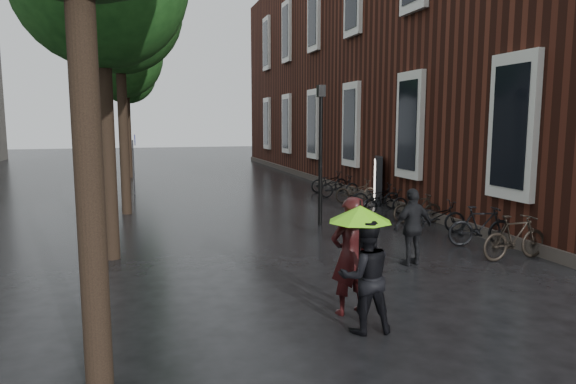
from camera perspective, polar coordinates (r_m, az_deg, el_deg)
name	(u,v)px	position (r m, az deg, el deg)	size (l,w,h in m)	color
ground	(441,379)	(6.94, 16.65, -19.28)	(120.00, 120.00, 0.00)	black
brick_building	(411,67)	(28.42, 13.51, 13.40)	(10.20, 33.20, 12.00)	#38160F
street_trees	(119,36)	(21.30, -18.29, 16.11)	(4.33, 34.03, 8.91)	black
person_burgundy	(350,256)	(8.43, 6.92, -7.04)	(0.71, 0.46, 1.94)	black
person_black	(365,277)	(7.78, 8.58, -9.28)	(0.82, 0.64, 1.70)	black
lime_umbrella	(360,214)	(7.82, 8.02, -2.41)	(0.99, 0.99, 1.46)	black
pedestrian_walking	(413,227)	(11.54, 13.69, -3.78)	(0.99, 0.41, 1.70)	black
parked_bicycles	(389,201)	(17.69, 11.17, -0.96)	(2.08, 12.51, 1.05)	black
ad_lightbox	(378,180)	(19.90, 9.96, 1.32)	(0.28, 1.21, 1.82)	black
lamp_post	(321,141)	(15.35, 3.65, 5.64)	(0.22, 0.22, 4.19)	black
cycle_sign	(134,155)	(23.00, -16.72, 3.96)	(0.14, 0.47, 2.58)	#262628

